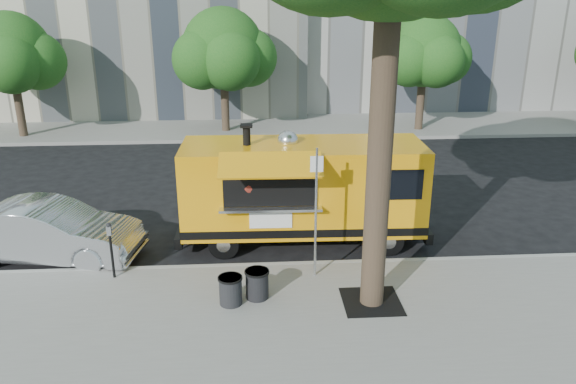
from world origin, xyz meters
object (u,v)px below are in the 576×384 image
at_px(far_tree_c, 424,51).
at_px(sedan, 50,232).
at_px(sign_post, 316,206).
at_px(food_truck, 302,189).
at_px(far_tree_b, 223,49).
at_px(trash_bin_right, 257,283).
at_px(trash_bin_left, 231,289).
at_px(far_tree_a, 10,53).
at_px(parking_meter, 111,244).

bearing_deg(far_tree_c, sedan, -135.91).
relative_size(sign_post, food_truck, 0.46).
bearing_deg(far_tree_b, food_truck, -78.68).
xyz_separation_m(far_tree_b, far_tree_c, (9.00, -0.30, -0.12)).
height_order(food_truck, trash_bin_right, food_truck).
distance_m(far_tree_c, trash_bin_left, 17.52).
bearing_deg(far_tree_a, far_tree_b, 2.54).
height_order(far_tree_b, parking_meter, far_tree_b).
bearing_deg(far_tree_c, trash_bin_right, -117.62).
bearing_deg(trash_bin_right, trash_bin_left, -159.19).
xyz_separation_m(far_tree_b, sedan, (-3.80, -12.70, -3.10)).
bearing_deg(sedan, far_tree_a, 33.12).
height_order(sign_post, parking_meter, sign_post).
relative_size(far_tree_a, far_tree_c, 1.03).
bearing_deg(trash_bin_left, trash_bin_right, 20.81).
bearing_deg(food_truck, trash_bin_right, -110.41).
bearing_deg(far_tree_c, parking_meter, -128.66).
bearing_deg(parking_meter, sign_post, -2.52).
bearing_deg(parking_meter, far_tree_c, 51.34).
relative_size(sign_post, sedan, 0.68).
distance_m(far_tree_a, sedan, 13.70).
distance_m(far_tree_c, sedan, 18.07).
distance_m(far_tree_a, parking_meter, 15.59).
height_order(far_tree_c, trash_bin_left, far_tree_c).
bearing_deg(far_tree_b, parking_meter, -98.10).
distance_m(parking_meter, sedan, 2.26).
xyz_separation_m(parking_meter, trash_bin_right, (3.23, -1.11, -0.50)).
xyz_separation_m(far_tree_c, sign_post, (-6.45, -13.95, -1.87)).
xyz_separation_m(trash_bin_left, trash_bin_right, (0.55, 0.21, 0.01)).
relative_size(parking_meter, trash_bin_left, 2.18).
bearing_deg(parking_meter, sedan, 143.13).
height_order(sign_post, sedan, sign_post).
distance_m(far_tree_b, trash_bin_left, 15.74).
xyz_separation_m(far_tree_b, food_truck, (2.43, -12.13, -2.35)).
height_order(sedan, trash_bin_right, sedan).
relative_size(parking_meter, trash_bin_right, 2.13).
distance_m(food_truck, trash_bin_left, 3.82).
height_order(far_tree_a, parking_meter, far_tree_a).
xyz_separation_m(far_tree_c, parking_meter, (-11.00, -13.75, -2.74)).
height_order(parking_meter, sedan, parking_meter).
bearing_deg(food_truck, far_tree_a, 135.49).
xyz_separation_m(far_tree_a, trash_bin_right, (10.23, -14.76, -3.29)).
bearing_deg(parking_meter, trash_bin_right, -18.95).
height_order(sedan, trash_bin_left, sedan).
distance_m(far_tree_b, far_tree_c, 9.01).
bearing_deg(parking_meter, food_truck, 23.46).
xyz_separation_m(sign_post, food_truck, (-0.12, 2.12, -0.37)).
height_order(far_tree_c, sign_post, far_tree_c).
distance_m(food_truck, sedan, 6.30).
height_order(far_tree_b, sign_post, far_tree_b).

